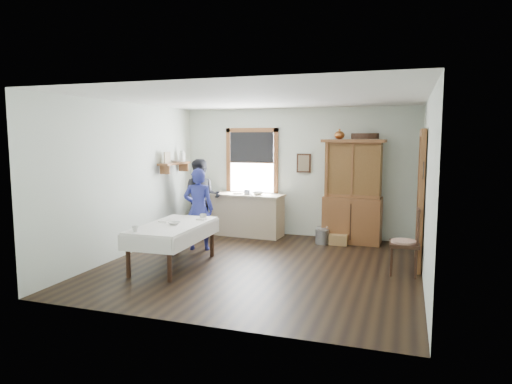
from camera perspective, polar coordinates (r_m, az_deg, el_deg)
room at (r=7.32m, az=0.63°, el=1.05°), size 5.01×5.01×2.70m
window at (r=9.95m, az=-0.51°, el=4.23°), size 1.18×0.07×1.48m
doorway at (r=7.84m, az=19.98°, el=-0.35°), size 0.09×1.14×2.22m
wall_shelf at (r=9.65m, az=-10.05°, el=3.68°), size 0.24×1.00×0.44m
framed_picture at (r=9.63m, az=5.97°, el=3.61°), size 0.30×0.04×0.40m
rug_beater at (r=7.25m, az=20.22°, el=3.51°), size 0.01×0.27×0.27m
work_counter at (r=9.75m, az=-1.12°, el=-2.85°), size 1.60×0.70×0.89m
china_hutch at (r=9.21m, az=12.00°, el=0.07°), size 1.23×0.63×2.05m
dining_table at (r=7.58m, az=-10.29°, el=-6.55°), size 0.96×1.76×0.69m
spindle_chair at (r=7.33m, az=18.06°, el=-5.83°), size 0.50×0.50×1.04m
pail at (r=9.13m, az=8.27°, el=-5.52°), size 0.29×0.29×0.29m
wicker_basket at (r=9.11m, az=10.27°, el=-5.85°), size 0.35×0.25×0.21m
woman_blue at (r=8.53m, az=-7.19°, el=-2.52°), size 0.59×0.46×1.41m
figure_dark at (r=9.69m, az=-6.80°, el=-1.09°), size 0.89×0.78×1.52m
table_cup_a at (r=7.89m, az=-6.62°, el=-3.05°), size 0.15×0.15×0.09m
table_cup_b at (r=7.03m, az=-14.88°, el=-4.47°), size 0.12×0.12×0.09m
table_bowl at (r=7.46m, az=-10.21°, el=-3.85°), size 0.21×0.21×0.05m
counter_book at (r=9.76m, az=-2.75°, el=-0.14°), size 0.18×0.23×0.02m
counter_bowl at (r=9.53m, az=0.24°, el=-0.16°), size 0.23×0.23×0.07m
shelf_bowl at (r=9.66m, az=-10.02°, el=3.83°), size 0.22×0.22×0.05m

